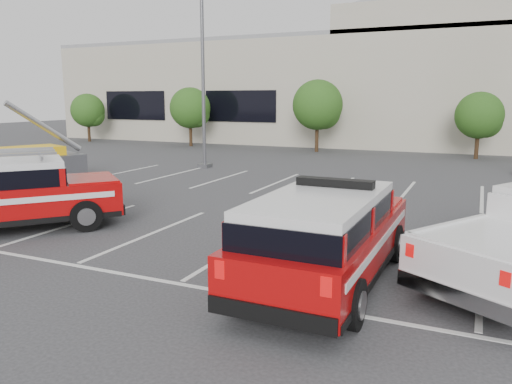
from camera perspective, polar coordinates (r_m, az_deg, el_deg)
ground at (r=12.42m, az=-1.63°, el=-6.15°), size 120.00×120.00×0.00m
stall_markings at (r=16.45m, az=5.23°, el=-1.97°), size 23.00×15.00×0.01m
convention_building at (r=42.87m, az=17.92°, el=11.66°), size 60.00×16.99×13.20m
tree_far_left at (r=44.50m, az=-18.55°, el=8.71°), size 2.77×2.77×3.99m
tree_left at (r=38.43m, az=-7.39°, el=9.35°), size 3.07×3.07×4.42m
tree_mid_left at (r=34.27m, az=7.21°, el=9.65°), size 3.37×3.37×4.85m
tree_mid_right at (r=32.76m, az=24.30°, el=7.82°), size 2.77×2.77×3.99m
light_pole_left at (r=26.30m, az=-6.09°, el=14.07°), size 0.90×0.60×10.24m
fire_chief_suv at (r=9.83m, az=8.06°, el=-5.78°), size 2.15×5.76×2.02m
ladder_suv at (r=15.24m, az=-26.50°, el=-0.74°), size 5.27×5.64×2.19m
utility_rig at (r=23.59m, az=-24.52°, el=2.66°), size 4.66×4.49×3.53m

